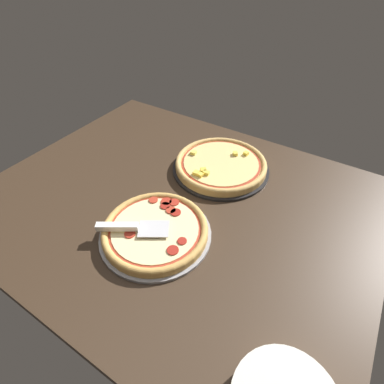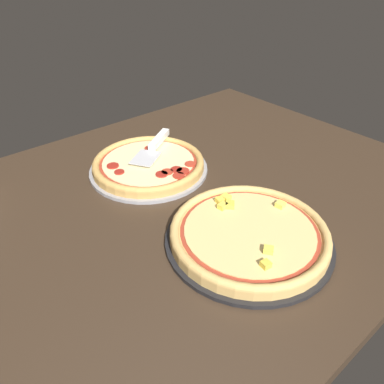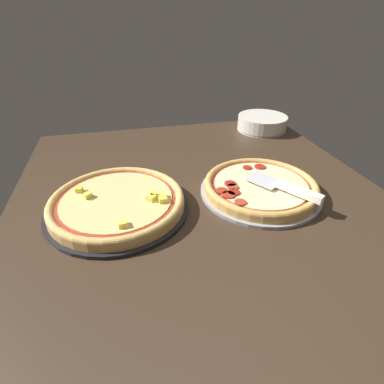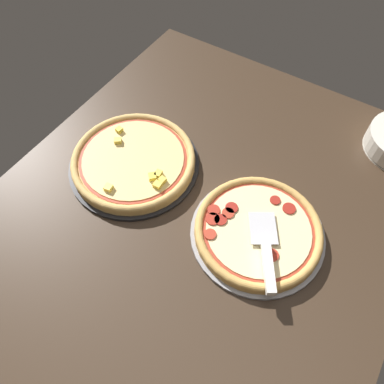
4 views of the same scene
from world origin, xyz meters
TOP-DOWN VIEW (x-y plane):
  - ground_plane at (0.00, 0.00)cm, footprint 135.15×108.37cm
  - pizza_pan_front at (3.93, -17.07)cm, footprint 35.02×35.02cm
  - pizza_front at (3.93, -17.03)cm, footprint 32.92×32.92cm
  - pizza_pan_back at (4.98, 23.93)cm, footprint 38.23×38.23cm
  - pizza_back at (4.97, 23.91)cm, footprint 35.94×35.94cm
  - serving_spatula at (-3.10, -22.61)cm, footprint 20.99×15.52cm

SIDE VIEW (x-z plane):
  - ground_plane at x=0.00cm, z-range -3.60..0.00cm
  - pizza_pan_front at x=3.93cm, z-range 0.00..1.00cm
  - pizza_pan_back at x=4.98cm, z-range 0.00..1.00cm
  - pizza_front at x=3.93cm, z-range 1.02..3.96cm
  - pizza_back at x=4.97cm, z-range 0.77..4.63cm
  - serving_spatula at x=-3.10cm, z-range 3.76..5.76cm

